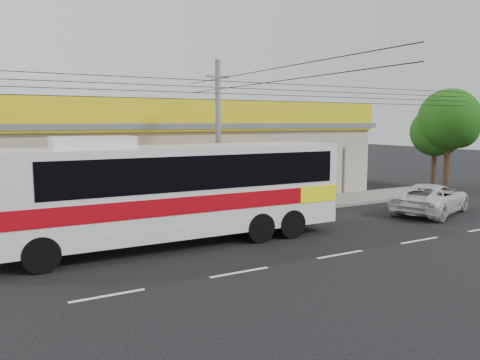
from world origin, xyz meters
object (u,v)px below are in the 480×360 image
object	(u,v)px
utility_pole	(218,89)
tree_near	(437,133)
tree_far	(451,122)
coach_bus	(176,187)
motorbike_red	(33,218)
white_car	(431,199)

from	to	relation	value
utility_pole	tree_near	world-z (taller)	utility_pole
tree_far	tree_near	bearing A→B (deg)	89.17
utility_pole	tree_far	world-z (taller)	utility_pole
coach_bus	tree_near	distance (m)	22.20
tree_near	motorbike_red	bearing A→B (deg)	-176.75
coach_bus	tree_far	bearing A→B (deg)	12.87
white_car	tree_far	distance (m)	10.28
utility_pole	tree_far	xyz separation A→B (m)	(18.36, 1.89, -1.42)
coach_bus	utility_pole	size ratio (longest dim) A/B	0.39
coach_bus	motorbike_red	distance (m)	6.35
white_car	tree_near	xyz separation A→B (m)	(8.07, 6.20, 3.03)
utility_pole	tree_far	size ratio (longest dim) A/B	5.01
motorbike_red	tree_far	xyz separation A→B (m)	(25.99, 0.39, 3.89)
utility_pole	tree_near	distance (m)	18.74
motorbike_red	white_car	xyz separation A→B (m)	(17.94, -4.72, 0.05)
tree_far	coach_bus	bearing A→B (deg)	-168.05
coach_bus	white_car	distance (m)	13.44
motorbike_red	tree_near	bearing A→B (deg)	-95.29
motorbike_red	white_car	size ratio (longest dim) A/B	0.39
coach_bus	white_car	world-z (taller)	coach_bus
utility_pole	tree_far	distance (m)	18.51
motorbike_red	white_car	distance (m)	18.55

